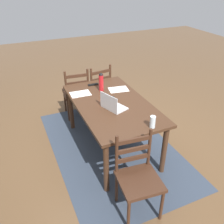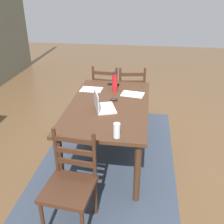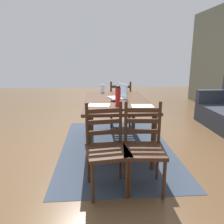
% 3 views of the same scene
% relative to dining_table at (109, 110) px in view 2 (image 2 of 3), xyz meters
% --- Properties ---
extents(ground_plane, '(14.00, 14.00, 0.00)m').
position_rel_dining_table_xyz_m(ground_plane, '(0.00, 0.00, -0.69)').
color(ground_plane, brown).
extents(area_rug, '(2.71, 1.73, 0.01)m').
position_rel_dining_table_xyz_m(area_rug, '(0.00, 0.00, -0.68)').
color(area_rug, '#333D4C').
rests_on(area_rug, ground).
extents(dining_table, '(1.68, 0.98, 0.78)m').
position_rel_dining_table_xyz_m(dining_table, '(0.00, 0.00, 0.00)').
color(dining_table, '#422819').
rests_on(dining_table, ground).
extents(chair_right_far, '(0.48, 0.48, 0.95)m').
position_rel_dining_table_xyz_m(chair_right_far, '(1.13, 0.20, -0.22)').
color(chair_right_far, '#3D2316').
rests_on(chair_right_far, ground).
extents(chair_left_far, '(0.48, 0.48, 0.95)m').
position_rel_dining_table_xyz_m(chair_left_far, '(-1.13, 0.19, -0.22)').
color(chair_left_far, '#3D2316').
rests_on(chair_left_far, ground).
extents(chair_right_near, '(0.50, 0.50, 0.95)m').
position_rel_dining_table_xyz_m(chair_right_near, '(1.13, -0.20, -0.22)').
color(chair_right_near, '#3D2316').
rests_on(chair_right_near, ground).
extents(laptop, '(0.38, 0.31, 0.23)m').
position_rel_dining_table_xyz_m(laptop, '(-0.16, 0.06, 0.15)').
color(laptop, silver).
rests_on(laptop, dining_table).
extents(water_bottle, '(0.07, 0.07, 0.28)m').
position_rel_dining_table_xyz_m(water_bottle, '(0.43, -0.02, 0.24)').
color(water_bottle, red).
rests_on(water_bottle, dining_table).
extents(drinking_glass, '(0.07, 0.07, 0.15)m').
position_rel_dining_table_xyz_m(drinking_glass, '(-0.75, -0.19, 0.17)').
color(drinking_glass, silver).
rests_on(drinking_glass, dining_table).
extents(computer_mouse, '(0.08, 0.11, 0.03)m').
position_rel_dining_table_xyz_m(computer_mouse, '(0.11, -0.05, 0.11)').
color(computer_mouse, black).
rests_on(computer_mouse, dining_table).
extents(tv_remote, '(0.05, 0.17, 0.02)m').
position_rel_dining_table_xyz_m(tv_remote, '(0.67, 0.03, 0.10)').
color(tv_remote, black).
rests_on(tv_remote, dining_table).
extents(paper_stack_left, '(0.25, 0.33, 0.00)m').
position_rel_dining_table_xyz_m(paper_stack_left, '(0.35, -0.27, 0.09)').
color(paper_stack_left, white).
rests_on(paper_stack_left, dining_table).
extents(paper_stack_right, '(0.22, 0.31, 0.00)m').
position_rel_dining_table_xyz_m(paper_stack_right, '(0.45, 0.32, 0.09)').
color(paper_stack_right, white).
rests_on(paper_stack_right, dining_table).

